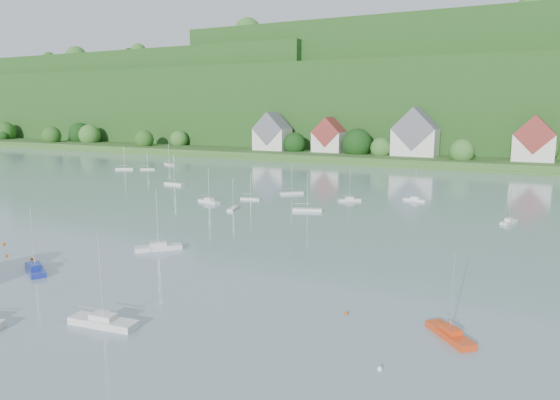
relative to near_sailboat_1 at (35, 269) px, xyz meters
name	(u,v)px	position (x,y,z in m)	size (l,w,h in m)	color
far_shore_strip	(409,156)	(7.51, 166.12, 1.05)	(600.00, 60.00, 3.00)	#2B4E1D
forested_ridge	(444,103)	(7.91, 234.69, 22.44)	(620.00, 181.22, 69.89)	#153F14
village_building_0	(272,134)	(-47.49, 153.12, 9.06)	(14.00, 10.40, 16.00)	silver
village_building_1	(329,138)	(-22.49, 155.12, 8.31)	(12.00, 9.36, 14.00)	silver
village_building_2	(415,136)	(12.51, 154.12, 9.82)	(16.00, 11.44, 18.00)	silver
village_building_3	(534,142)	(52.51, 152.12, 8.98)	(13.00, 10.40, 15.50)	silver
near_sailboat_1	(35,269)	(0.00, 0.00, 0.00)	(6.29, 4.67, 8.45)	navy
near_sailboat_3	(158,247)	(7.06, 15.35, 0.02)	(6.00, 6.22, 9.12)	silver
near_sailboat_4	(103,321)	(20.28, -8.22, 0.03)	(7.18, 2.78, 9.45)	silver
near_sailboat_5	(450,333)	(50.39, 4.30, -0.02)	(5.18, 5.44, 7.93)	red
mooring_buoy_0	(6,257)	(-9.77, 2.86, -0.45)	(0.41, 0.41, 0.41)	#CC4700
mooring_buoy_2	(346,314)	(40.07, 5.19, -0.45)	(0.40, 0.40, 0.40)	#CC4700
mooring_buoy_3	(4,245)	(-15.92, 6.79, -0.45)	(0.48, 0.48, 0.48)	#CC4700
mooring_buoy_4	(380,370)	(46.44, -4.46, -0.45)	(0.45, 0.45, 0.45)	silver
mooring_buoy_5	(32,260)	(-5.11, 3.40, -0.45)	(0.43, 0.43, 0.43)	#CC4700
far_sailboat_cluster	(358,191)	(15.91, 79.34, -0.08)	(184.53, 66.32, 8.53)	silver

